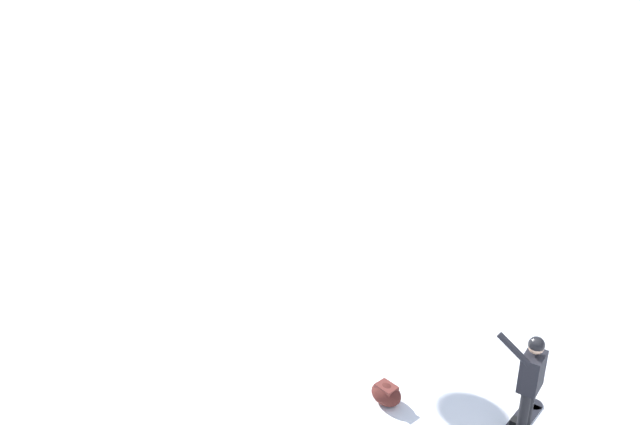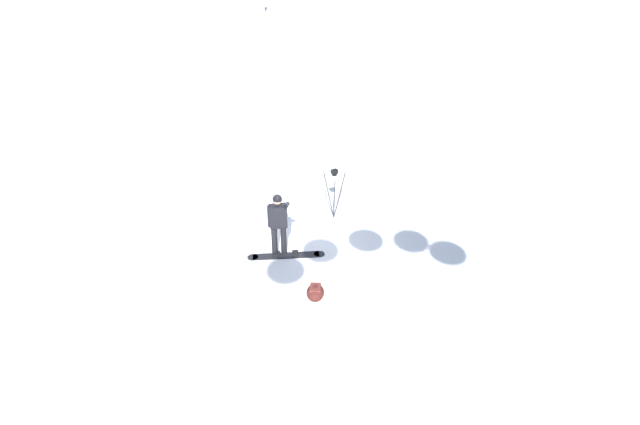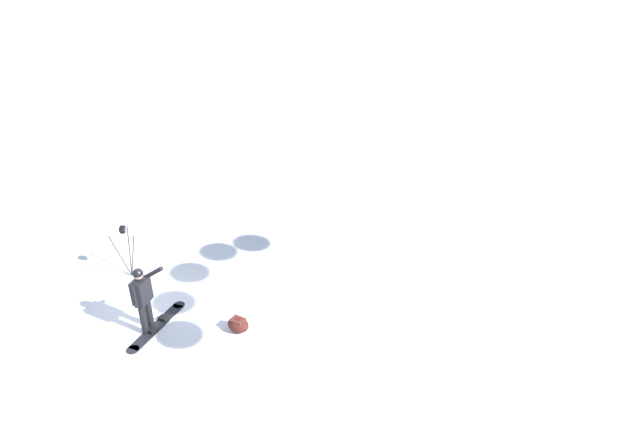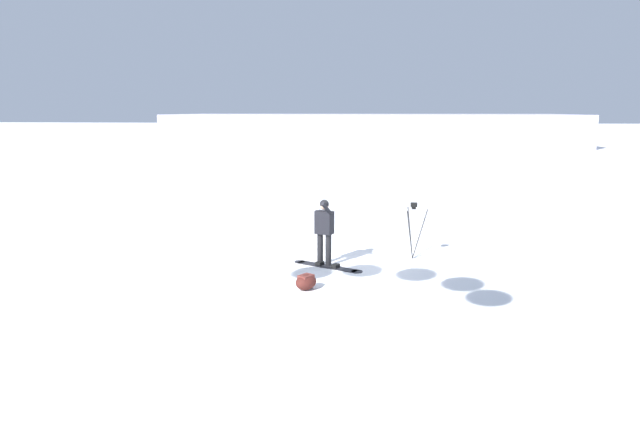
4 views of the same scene
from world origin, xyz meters
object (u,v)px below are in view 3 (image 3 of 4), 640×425
Objects in this scene: snowboarder at (142,294)px; gear_bag_large at (238,324)px; snowboard at (157,326)px; camera_tripod at (125,241)px.

snowboarder is 2.61× the size of gear_bag_large.
snowboard is 2.72× the size of gear_bag_large.
snowboarder is 0.95m from snowboard.
snowboard is at bearing -63.90° from camera_tripod.
gear_bag_large is at bearing -40.05° from camera_tripod.
snowboard is 2.49m from camera_tripod.
snowboard is 1.18× the size of camera_tripod.
snowboarder is at bearing -68.33° from camera_tripod.
gear_bag_large is at bearing -5.94° from snowboarder.
snowboard is at bearing 31.80° from snowboarder.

